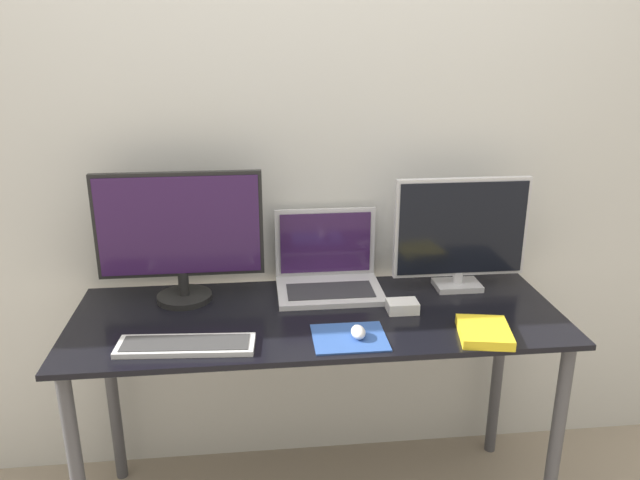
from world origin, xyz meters
TOP-DOWN VIEW (x-y plane):
  - wall_back at (0.00, 0.66)m, footprint 7.00×0.05m
  - desk at (0.00, 0.30)m, footprint 1.58×0.59m
  - monitor_left at (-0.44, 0.46)m, footprint 0.55×0.18m
  - monitor_right at (0.52, 0.46)m, footprint 0.47×0.11m
  - laptop at (0.06, 0.51)m, footprint 0.36×0.27m
  - keyboard at (-0.40, 0.11)m, footprint 0.41×0.15m
  - mousepad at (0.08, 0.12)m, footprint 0.22×0.19m
  - mouse at (0.10, 0.11)m, footprint 0.04×0.07m
  - book at (0.48, 0.09)m, footprint 0.18×0.21m
  - power_brick at (0.28, 0.29)m, footprint 0.10×0.07m

SIDE VIEW (x-z plane):
  - desk at x=0.00m, z-range 0.28..1.05m
  - mousepad at x=0.08m, z-range 0.77..0.78m
  - keyboard at x=-0.40m, z-range 0.77..0.79m
  - book at x=0.48m, z-range 0.77..0.80m
  - power_brick at x=0.28m, z-range 0.77..0.81m
  - mouse at x=0.10m, z-range 0.78..0.81m
  - laptop at x=0.06m, z-range 0.70..0.97m
  - monitor_right at x=0.52m, z-range 0.78..1.18m
  - monitor_left at x=-0.44m, z-range 0.79..1.23m
  - wall_back at x=0.00m, z-range 0.00..2.50m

